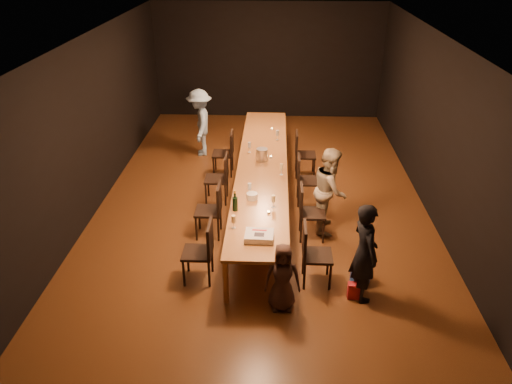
{
  "coord_description": "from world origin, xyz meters",
  "views": [
    {
      "loc": [
        0.23,
        -8.25,
        4.48
      ],
      "look_at": [
        -0.05,
        -1.55,
        1.0
      ],
      "focal_mm": 35.0,
      "sensor_mm": 36.0,
      "label": 1
    }
  ],
  "objects_px": {
    "chair_right_1": "(312,212)",
    "plate_stack": "(252,196)",
    "ice_bucket": "(262,155)",
    "child": "(282,277)",
    "chair_left_3": "(223,153)",
    "woman_tan": "(330,190)",
    "chair_left_0": "(197,252)",
    "woman_birthday": "(365,252)",
    "chair_left_1": "(208,210)",
    "chair_right_0": "(317,255)",
    "man_blue": "(200,123)",
    "chair_right_2": "(308,180)",
    "chair_right_3": "(305,154)",
    "chair_left_2": "(216,178)",
    "birthday_cake": "(259,236)",
    "champagne_bottle": "(235,201)",
    "table": "(262,168)"
  },
  "relations": [
    {
      "from": "chair_right_0",
      "to": "man_blue",
      "type": "relative_size",
      "value": 0.62
    },
    {
      "from": "chair_left_2",
      "to": "table",
      "type": "bearing_deg",
      "value": -90.0
    },
    {
      "from": "chair_left_2",
      "to": "man_blue",
      "type": "bearing_deg",
      "value": 15.18
    },
    {
      "from": "chair_right_1",
      "to": "chair_left_3",
      "type": "relative_size",
      "value": 1.0
    },
    {
      "from": "birthday_cake",
      "to": "champagne_bottle",
      "type": "bearing_deg",
      "value": 118.91
    },
    {
      "from": "chair_left_3",
      "to": "woman_tan",
      "type": "distance_m",
      "value": 2.9
    },
    {
      "from": "chair_right_2",
      "to": "ice_bucket",
      "type": "distance_m",
      "value": 0.98
    },
    {
      "from": "chair_right_3",
      "to": "woman_birthday",
      "type": "bearing_deg",
      "value": 8.62
    },
    {
      "from": "plate_stack",
      "to": "chair_left_1",
      "type": "bearing_deg",
      "value": 171.83
    },
    {
      "from": "chair_right_3",
      "to": "champagne_bottle",
      "type": "xyz_separation_m",
      "value": [
        -1.21,
        -2.88,
        0.45
      ]
    },
    {
      "from": "champagne_bottle",
      "to": "child",
      "type": "bearing_deg",
      "value": -61.06
    },
    {
      "from": "chair_right_3",
      "to": "child",
      "type": "bearing_deg",
      "value": -6.79
    },
    {
      "from": "chair_right_3",
      "to": "man_blue",
      "type": "distance_m",
      "value": 2.54
    },
    {
      "from": "man_blue",
      "to": "ice_bucket",
      "type": "height_order",
      "value": "man_blue"
    },
    {
      "from": "chair_right_1",
      "to": "woman_tan",
      "type": "xyz_separation_m",
      "value": [
        0.3,
        0.31,
        0.26
      ]
    },
    {
      "from": "chair_right_2",
      "to": "woman_tan",
      "type": "distance_m",
      "value": 0.97
    },
    {
      "from": "woman_birthday",
      "to": "child",
      "type": "relative_size",
      "value": 1.47
    },
    {
      "from": "chair_right_1",
      "to": "chair_left_0",
      "type": "xyz_separation_m",
      "value": [
        -1.7,
        -1.2,
        0.0
      ]
    },
    {
      "from": "chair_right_1",
      "to": "ice_bucket",
      "type": "relative_size",
      "value": 4.0
    },
    {
      "from": "chair_right_2",
      "to": "woman_tan",
      "type": "height_order",
      "value": "woman_tan"
    },
    {
      "from": "chair_left_0",
      "to": "chair_right_2",
      "type": "bearing_deg",
      "value": -35.31
    },
    {
      "from": "man_blue",
      "to": "child",
      "type": "distance_m",
      "value": 5.52
    },
    {
      "from": "table",
      "to": "plate_stack",
      "type": "bearing_deg",
      "value": -95.39
    },
    {
      "from": "chair_right_1",
      "to": "woman_tan",
      "type": "height_order",
      "value": "woman_tan"
    },
    {
      "from": "woman_tan",
      "to": "man_blue",
      "type": "relative_size",
      "value": 0.97
    },
    {
      "from": "chair_right_3",
      "to": "chair_right_0",
      "type": "bearing_deg",
      "value": -0.0
    },
    {
      "from": "chair_right_0",
      "to": "chair_right_3",
      "type": "height_order",
      "value": "same"
    },
    {
      "from": "chair_left_2",
      "to": "birthday_cake",
      "type": "relative_size",
      "value": 2.31
    },
    {
      "from": "table",
      "to": "man_blue",
      "type": "relative_size",
      "value": 4.01
    },
    {
      "from": "woman_birthday",
      "to": "plate_stack",
      "type": "relative_size",
      "value": 8.16
    },
    {
      "from": "woman_birthday",
      "to": "chair_left_1",
      "type": "bearing_deg",
      "value": 39.12
    },
    {
      "from": "chair_left_2",
      "to": "champagne_bottle",
      "type": "relative_size",
      "value": 2.74
    },
    {
      "from": "child",
      "to": "chair_left_0",
      "type": "bearing_deg",
      "value": 151.67
    },
    {
      "from": "chair_right_1",
      "to": "child",
      "type": "bearing_deg",
      "value": -15.63
    },
    {
      "from": "chair_right_0",
      "to": "plate_stack",
      "type": "distance_m",
      "value": 1.5
    },
    {
      "from": "chair_right_1",
      "to": "birthday_cake",
      "type": "xyz_separation_m",
      "value": [
        -0.82,
        -1.26,
        0.33
      ]
    },
    {
      "from": "chair_left_1",
      "to": "chair_left_2",
      "type": "relative_size",
      "value": 1.0
    },
    {
      "from": "chair_left_3",
      "to": "woman_birthday",
      "type": "xyz_separation_m",
      "value": [
        2.29,
        -3.89,
        0.26
      ]
    },
    {
      "from": "chair_right_1",
      "to": "chair_right_2",
      "type": "bearing_deg",
      "value": 180.0
    },
    {
      "from": "chair_left_0",
      "to": "chair_left_2",
      "type": "distance_m",
      "value": 2.4
    },
    {
      "from": "woman_tan",
      "to": "chair_left_0",
      "type": "bearing_deg",
      "value": 133.73
    },
    {
      "from": "plate_stack",
      "to": "chair_left_2",
      "type": "bearing_deg",
      "value": 119.13
    },
    {
      "from": "chair_left_0",
      "to": "man_blue",
      "type": "xyz_separation_m",
      "value": [
        -0.61,
        4.63,
        0.28
      ]
    },
    {
      "from": "chair_right_0",
      "to": "man_blue",
      "type": "xyz_separation_m",
      "value": [
        -2.31,
        4.63,
        0.28
      ]
    },
    {
      "from": "chair_right_3",
      "to": "champagne_bottle",
      "type": "bearing_deg",
      "value": -22.78
    },
    {
      "from": "chair_right_0",
      "to": "champagne_bottle",
      "type": "height_order",
      "value": "champagne_bottle"
    },
    {
      "from": "child",
      "to": "ice_bucket",
      "type": "bearing_deg",
      "value": 93.83
    },
    {
      "from": "chair_right_3",
      "to": "birthday_cake",
      "type": "bearing_deg",
      "value": -12.59
    },
    {
      "from": "woman_birthday",
      "to": "woman_tan",
      "type": "xyz_separation_m",
      "value": [
        -0.29,
        1.81,
        0.01
      ]
    },
    {
      "from": "chair_right_1",
      "to": "plate_stack",
      "type": "distance_m",
      "value": 1.03
    }
  ]
}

